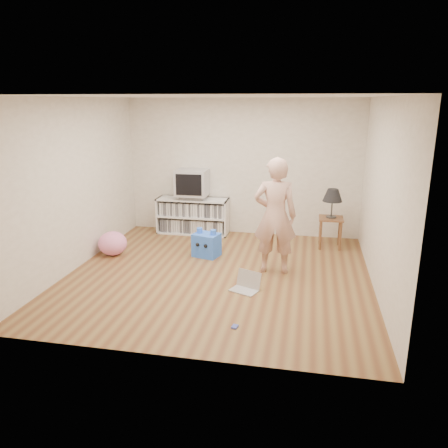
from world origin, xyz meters
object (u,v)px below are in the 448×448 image
laptop (246,285)px  media_unit (193,216)px  person (275,216)px  plush_pink (113,243)px  dvd_deck (193,197)px  plush_blue (206,244)px  side_table (331,225)px  table_lamp (333,196)px  crt_tv (192,182)px

laptop → media_unit: bearing=142.6°
person → plush_pink: bearing=-8.6°
dvd_deck → plush_blue: size_ratio=0.93×
plush_blue → laptop: bearing=-39.3°
person → laptop: person is taller
side_table → plush_pink: 3.82m
dvd_deck → table_lamp: 2.67m
side_table → media_unit: bearing=171.7°
side_table → laptop: 2.45m
side_table → laptop: bearing=-119.5°
media_unit → plush_pink: media_unit is taller
person → plush_pink: person is taller
side_table → person: person is taller
dvd_deck → side_table: bearing=-8.0°
side_table → table_lamp: 0.53m
dvd_deck → crt_tv: bearing=-90.0°
crt_tv → side_table: size_ratio=1.09×
crt_tv → table_lamp: bearing=-7.9°
side_table → person: 1.69m
media_unit → side_table: media_unit is taller
crt_tv → plush_pink: bearing=-123.9°
crt_tv → plush_pink: crt_tv is taller
media_unit → laptop: media_unit is taller
side_table → crt_tv: bearing=172.1°
side_table → laptop: (-1.19, -2.11, -0.35)m
media_unit → table_lamp: size_ratio=2.72×
person → plush_blue: (-1.17, 0.47, -0.68)m
media_unit → side_table: bearing=-8.3°
crt_tv → person: (1.75, -1.72, -0.14)m
crt_tv → plush_pink: 1.99m
plush_pink → table_lamp: bearing=17.3°
media_unit → crt_tv: size_ratio=2.33×
media_unit → crt_tv: crt_tv is taller
dvd_deck → person: person is taller
crt_tv → laptop: bearing=-59.8°
table_lamp → person: bearing=-123.2°
dvd_deck → plush_blue: bearing=-65.5°
dvd_deck → side_table: (2.63, -0.37, -0.32)m
laptop → plush_pink: bearing=-179.1°
person → media_unit: bearing=-48.9°
crt_tv → laptop: 3.02m
media_unit → plush_blue: bearing=-65.7°
plush_blue → person: bearing=-6.5°
laptop → dvd_deck: bearing=142.8°
table_lamp → plush_pink: 3.89m
media_unit → plush_blue: 1.40m
dvd_deck → table_lamp: (2.63, -0.37, 0.21)m
dvd_deck → person: size_ratio=0.25×
person → crt_tv: bearing=-48.6°
side_table → plush_blue: size_ratio=1.13×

